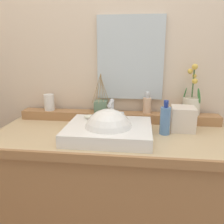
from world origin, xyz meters
name	(u,v)px	position (x,y,z in m)	size (l,w,h in m)	color
wall_back	(121,36)	(0.00, 0.39, 1.37)	(2.96, 0.20, 2.74)	beige
vanity_cabinet	(114,199)	(0.00, 0.00, 0.43)	(1.32, 0.58, 0.85)	#A37045
back_ledge	(118,117)	(0.00, 0.22, 0.88)	(1.25, 0.10, 0.06)	#A37045
sink_basin	(109,132)	(-0.02, -0.07, 0.88)	(0.44, 0.37, 0.28)	white
soap_bar	(90,117)	(-0.14, 0.04, 0.92)	(0.07, 0.04, 0.02)	silver
potted_plant	(191,102)	(0.45, 0.24, 0.98)	(0.11, 0.11, 0.31)	silver
soap_dispenser	(147,105)	(0.18, 0.24, 0.96)	(0.05, 0.05, 0.13)	#E0B491
tumbler_cup	(49,102)	(-0.45, 0.23, 0.96)	(0.07, 0.07, 0.10)	silver
reed_diffuser	(101,106)	(-0.11, 0.22, 0.94)	(0.10, 0.08, 0.24)	slate
lotion_bottle	(165,120)	(0.27, 0.02, 0.93)	(0.06, 0.06, 0.19)	#547CAF
tissue_box	(183,119)	(0.38, 0.10, 0.92)	(0.13, 0.13, 0.13)	beige
mirror	(130,58)	(0.07, 0.28, 1.24)	(0.41, 0.02, 0.51)	silver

